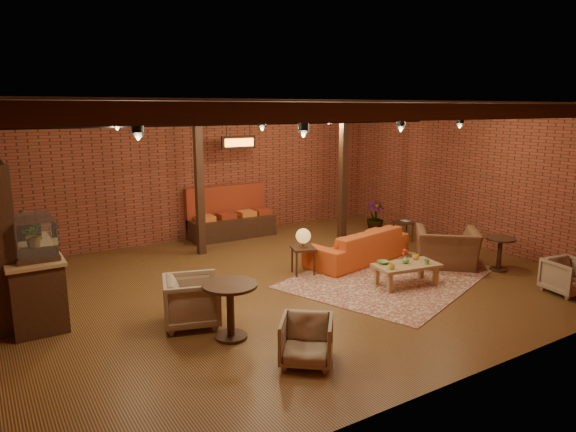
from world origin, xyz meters
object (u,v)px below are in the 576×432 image
coffee_table (406,266)px  armchair_far (568,275)px  armchair_a (192,298)px  plant_tall (376,186)px  armchair_right (447,241)px  armchair_b (306,338)px  round_table_right (500,249)px  sofa (357,245)px  side_table_book (403,223)px  round_table_left (230,301)px  side_table_lamp (303,240)px

coffee_table → armchair_far: 2.72m
armchair_a → plant_tall: 6.84m
armchair_right → armchair_b: bearing=63.7°
armchair_a → round_table_right: (6.07, -0.74, 0.04)m
sofa → plant_tall: (2.03, 1.77, 0.84)m
coffee_table → armchair_right: bearing=14.9°
plant_tall → armchair_a: bearing=-154.3°
coffee_table → armchair_far: bearing=-40.3°
side_table_book → round_table_left: bearing=-155.6°
sofa → plant_tall: bearing=-150.5°
coffee_table → side_table_book: 3.25m
side_table_lamp → plant_tall: plant_tall is taller
side_table_book → armchair_far: armchair_far is taller
armchair_right → armchair_far: 2.24m
sofa → armchair_right: armchair_right is taller
armchair_b → plant_tall: size_ratio=0.27×
coffee_table → armchair_right: 1.58m
armchair_b → side_table_book: armchair_b is taller
round_table_left → coffee_table: bearing=4.5°
sofa → side_table_lamp: side_table_lamp is taller
side_table_book → sofa: bearing=-159.6°
coffee_table → sofa: bearing=82.4°
round_table_right → side_table_book: bearing=89.1°
side_table_book → armchair_far: 4.12m
sofa → round_table_right: (1.98, -1.93, 0.09)m
side_table_lamp → armchair_a: (-2.68, -1.09, -0.28)m
sofa → armchair_b: sofa is taller
coffee_table → plant_tall: size_ratio=0.52×
sofa → side_table_book: bearing=-171.2°
sofa → side_table_lamp: size_ratio=2.63×
armchair_a → armchair_far: armchair_a is taller
sofa → armchair_b: bearing=30.9°
side_table_lamp → plant_tall: size_ratio=0.38×
round_table_left → armchair_b: size_ratio=1.21×
side_table_book → plant_tall: 1.27m
armchair_right → side_table_book: armchair_right is taller
side_table_lamp → plant_tall: 3.94m
armchair_right → round_table_right: bearing=174.9°
sofa → armchair_right: size_ratio=2.00×
sofa → round_table_left: (-3.80, -1.89, 0.19)m
side_table_book → round_table_right: round_table_right is taller
round_table_left → plant_tall: (5.84, 3.66, 0.66)m
sofa → armchair_far: (1.86, -3.36, -0.01)m
armchair_right → side_table_book: bearing=-68.1°
side_table_lamp → side_table_book: (3.43, 0.84, -0.25)m
armchair_b → coffee_table: bearing=63.8°
armchair_far → round_table_left: bearing=174.9°
coffee_table → armchair_b: 3.41m
coffee_table → armchair_right: armchair_right is taller
armchair_far → plant_tall: bearing=97.5°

